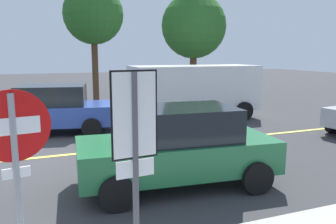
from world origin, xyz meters
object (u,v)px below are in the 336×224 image
at_px(white_van, 194,88).
at_px(car_blue_behind_van, 48,109).
at_px(stop_sign, 15,160).
at_px(tree_centre_verge, 93,15).
at_px(car_green_near_curb, 180,147).
at_px(speed_limit_sign, 135,138).
at_px(tree_left_verge, 194,26).

height_order(white_van, car_blue_behind_van, white_van).
xyz_separation_m(stop_sign, tree_centre_verge, (2.94, 12.98, 2.88)).
bearing_deg(car_green_near_curb, speed_limit_sign, -122.29).
xyz_separation_m(car_blue_behind_van, car_green_near_curb, (2.34, -5.91, -0.01)).
height_order(car_blue_behind_van, tree_left_verge, tree_left_verge).
distance_m(stop_sign, speed_limit_sign, 1.26).
height_order(stop_sign, white_van, stop_sign).
height_order(car_green_near_curb, tree_centre_verge, tree_centre_verge).
distance_m(speed_limit_sign, white_van, 10.43).
xyz_separation_m(speed_limit_sign, white_van, (5.04, 9.12, -0.50)).
relative_size(tree_left_verge, tree_centre_verge, 1.01).
bearing_deg(stop_sign, white_van, 54.91).
distance_m(white_van, tree_left_verge, 6.02).
height_order(white_van, car_green_near_curb, white_van).
height_order(tree_left_verge, tree_centre_verge, tree_left_verge).
bearing_deg(tree_left_verge, white_van, -114.99).
xyz_separation_m(white_van, tree_centre_verge, (-3.34, 4.05, 3.21)).
distance_m(speed_limit_sign, car_blue_behind_van, 8.63).
height_order(car_blue_behind_van, tree_centre_verge, tree_centre_verge).
xyz_separation_m(speed_limit_sign, tree_left_verge, (7.27, 13.90, 2.39)).
relative_size(white_van, car_green_near_curb, 1.27).
relative_size(stop_sign, white_van, 0.45).
relative_size(car_blue_behind_van, tree_centre_verge, 0.81).
relative_size(speed_limit_sign, tree_left_verge, 0.42).
relative_size(white_van, tree_left_verge, 0.88).
height_order(speed_limit_sign, tree_centre_verge, tree_centre_verge).
relative_size(stop_sign, tree_centre_verge, 0.39).
height_order(speed_limit_sign, car_blue_behind_van, speed_limit_sign).
relative_size(stop_sign, car_green_near_curb, 0.57).
distance_m(speed_limit_sign, tree_centre_verge, 13.55).
distance_m(white_van, tree_centre_verge, 6.15).
bearing_deg(white_van, tree_centre_verge, 129.50).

